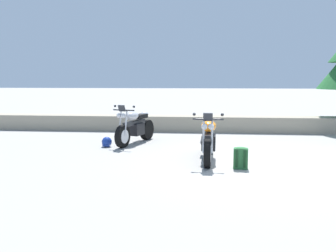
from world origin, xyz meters
TOP-DOWN VIEW (x-y plane):
  - ground_plane at (0.00, 0.00)m, footprint 120.00×120.00m
  - stone_wall at (0.00, 4.80)m, footprint 36.00×0.80m
  - motorcycle_silver_near_left at (-3.47, 2.12)m, footprint 0.94×2.00m
  - motorcycle_orange_centre at (-1.36, 0.12)m, footprint 0.67×2.07m
  - rider_backpack at (-0.69, -0.62)m, footprint 0.32×0.29m
  - rider_helmet at (-4.15, 1.51)m, footprint 0.28×0.28m

SIDE VIEW (x-z plane):
  - ground_plane at x=0.00m, z-range 0.00..0.00m
  - rider_helmet at x=-4.15m, z-range 0.00..0.28m
  - rider_backpack at x=-0.69m, z-range 0.01..0.48m
  - stone_wall at x=0.00m, z-range 0.00..0.55m
  - motorcycle_silver_near_left at x=-3.47m, z-range -0.10..1.07m
  - motorcycle_orange_centre at x=-1.36m, z-range -0.10..1.07m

